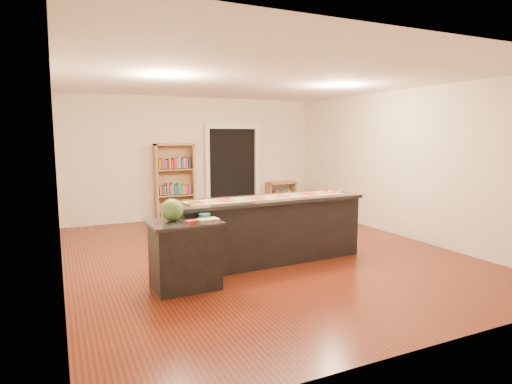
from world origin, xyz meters
name	(u,v)px	position (x,y,z in m)	size (l,w,h in m)	color
room	(261,169)	(0.00, 0.00, 1.40)	(6.00, 7.00, 2.80)	beige
doorway	(232,166)	(0.90, 3.46, 1.20)	(1.40, 0.09, 2.21)	black
kitchen_island	(269,229)	(-0.08, -0.42, 0.50)	(3.01, 0.81, 0.99)	black
side_counter	(185,255)	(-1.58, -1.04, 0.44)	(0.88, 0.64, 0.87)	black
bookshelf	(175,182)	(-0.58, 3.29, 0.88)	(0.88, 0.31, 1.75)	#A88151
low_shelf	(281,197)	(2.15, 3.29, 0.38)	(0.76, 0.32, 0.76)	#A88151
waste_bin	(194,212)	(-0.19, 3.11, 0.19)	(0.26, 0.26, 0.38)	teal
kraft_paper	(269,198)	(-0.08, -0.42, 0.99)	(2.61, 0.47, 0.00)	olive
watermelon	(172,210)	(-1.71, -0.95, 1.01)	(0.28, 0.28, 0.28)	#144214
cutting_board	(208,219)	(-1.28, -1.08, 0.88)	(0.26, 0.17, 0.02)	tan
package_red	(192,222)	(-1.55, -1.25, 0.89)	(0.13, 0.09, 0.05)	maroon
package_teal	(204,216)	(-1.28, -0.93, 0.90)	(0.15, 0.15, 0.06)	#195966
pizza_a	(195,203)	(-1.28, -0.50, 1.01)	(0.29, 0.29, 0.02)	#DBA754
pizza_b	(225,200)	(-0.80, -0.43, 1.01)	(0.30, 0.30, 0.02)	#DBA754
pizza_c	(256,198)	(-0.32, -0.47, 1.01)	(0.33, 0.33, 0.02)	#DBA754
pizza_d	(283,196)	(0.16, -0.44, 1.01)	(0.29, 0.29, 0.02)	#DBA754
pizza_e	(308,194)	(0.64, -0.40, 1.01)	(0.35, 0.35, 0.02)	#DBA754
pizza_f	(330,192)	(1.12, -0.33, 1.01)	(0.32, 0.32, 0.02)	#DBA754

